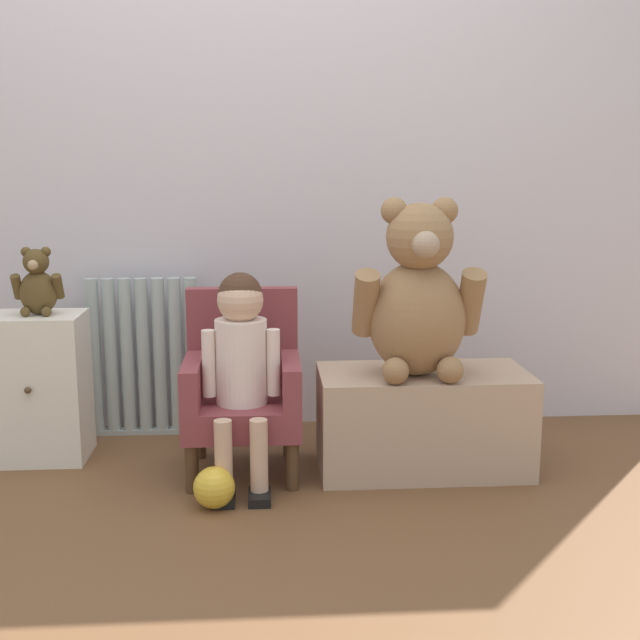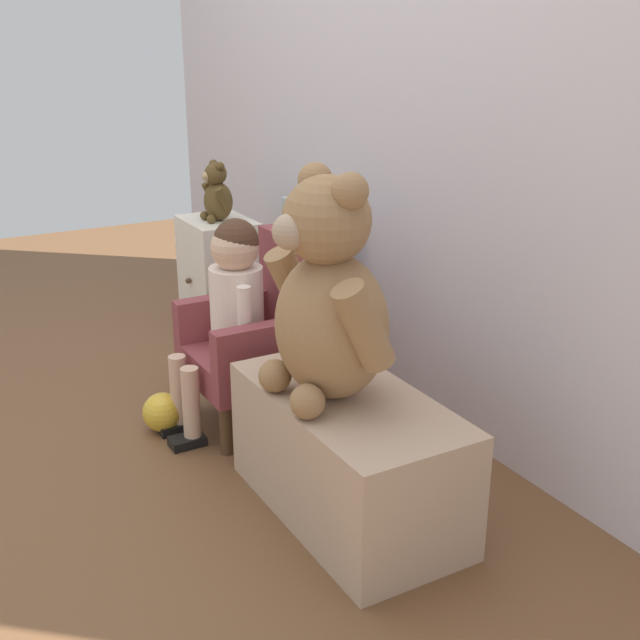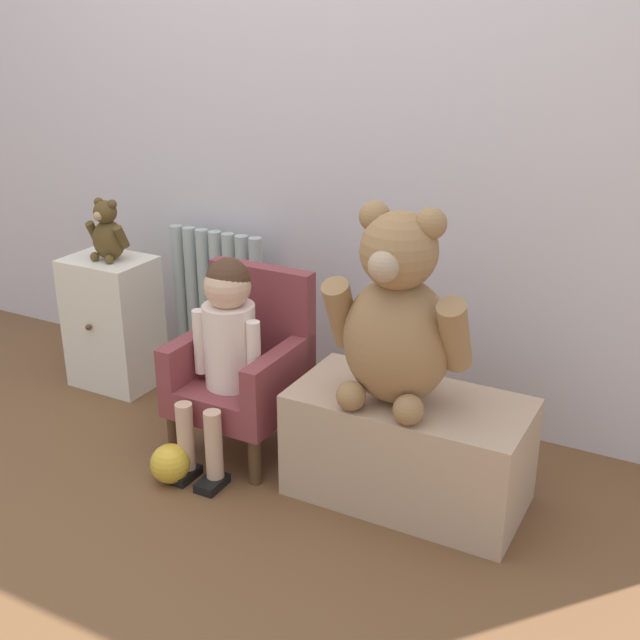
{
  "view_description": "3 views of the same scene",
  "coord_description": "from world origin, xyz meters",
  "px_view_note": "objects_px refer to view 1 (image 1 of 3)",
  "views": [
    {
      "loc": [
        0.12,
        -2.08,
        1.03
      ],
      "look_at": [
        0.31,
        0.57,
        0.52
      ],
      "focal_mm": 45.0,
      "sensor_mm": 36.0,
      "label": 1
    },
    {
      "loc": [
        2.26,
        -0.46,
        1.24
      ],
      "look_at": [
        0.37,
        0.6,
        0.45
      ],
      "focal_mm": 45.0,
      "sensor_mm": 36.0,
      "label": 2
    },
    {
      "loc": [
        1.43,
        -1.48,
        1.44
      ],
      "look_at": [
        0.33,
        0.57,
        0.52
      ],
      "focal_mm": 45.0,
      "sensor_mm": 36.0,
      "label": 3
    }
  ],
  "objects_px": {
    "toy_ball": "(214,488)",
    "small_teddy_bear": "(38,285)",
    "child_armchair": "(243,387)",
    "small_dresser": "(39,387)",
    "low_bench": "(423,420)",
    "child_figure": "(241,349)",
    "radiator": "(144,358)",
    "large_teddy_bear": "(418,299)"
  },
  "relations": [
    {
      "from": "child_armchair",
      "to": "small_teddy_bear",
      "type": "relative_size",
      "value": 2.61
    },
    {
      "from": "radiator",
      "to": "child_armchair",
      "type": "relative_size",
      "value": 1.0
    },
    {
      "from": "low_bench",
      "to": "small_teddy_bear",
      "type": "relative_size",
      "value": 3.02
    },
    {
      "from": "radiator",
      "to": "small_teddy_bear",
      "type": "bearing_deg",
      "value": -141.82
    },
    {
      "from": "radiator",
      "to": "child_armchair",
      "type": "height_order",
      "value": "same"
    },
    {
      "from": "small_teddy_bear",
      "to": "child_figure",
      "type": "bearing_deg",
      "value": -20.0
    },
    {
      "from": "small_dresser",
      "to": "small_teddy_bear",
      "type": "xyz_separation_m",
      "value": [
        0.02,
        -0.0,
        0.37
      ]
    },
    {
      "from": "small_dresser",
      "to": "child_armchair",
      "type": "relative_size",
      "value": 0.85
    },
    {
      "from": "child_figure",
      "to": "low_bench",
      "type": "xyz_separation_m",
      "value": [
        0.62,
        0.06,
        -0.27
      ]
    },
    {
      "from": "low_bench",
      "to": "large_teddy_bear",
      "type": "height_order",
      "value": "large_teddy_bear"
    },
    {
      "from": "small_dresser",
      "to": "low_bench",
      "type": "bearing_deg",
      "value": -8.35
    },
    {
      "from": "large_teddy_bear",
      "to": "low_bench",
      "type": "bearing_deg",
      "value": 50.41
    },
    {
      "from": "toy_ball",
      "to": "child_figure",
      "type": "bearing_deg",
      "value": 69.43
    },
    {
      "from": "low_bench",
      "to": "toy_ball",
      "type": "relative_size",
      "value": 5.52
    },
    {
      "from": "child_armchair",
      "to": "child_figure",
      "type": "bearing_deg",
      "value": -90.0
    },
    {
      "from": "toy_ball",
      "to": "small_dresser",
      "type": "bearing_deg",
      "value": 143.21
    },
    {
      "from": "child_figure",
      "to": "radiator",
      "type": "bearing_deg",
      "value": 127.82
    },
    {
      "from": "small_dresser",
      "to": "child_figure",
      "type": "distance_m",
      "value": 0.79
    },
    {
      "from": "radiator",
      "to": "low_bench",
      "type": "bearing_deg",
      "value": -23.63
    },
    {
      "from": "large_teddy_bear",
      "to": "small_teddy_bear",
      "type": "xyz_separation_m",
      "value": [
        -1.28,
        0.24,
        0.02
      ]
    },
    {
      "from": "child_armchair",
      "to": "low_bench",
      "type": "height_order",
      "value": "child_armchair"
    },
    {
      "from": "child_armchair",
      "to": "small_teddy_bear",
      "type": "height_order",
      "value": "small_teddy_bear"
    },
    {
      "from": "child_armchair",
      "to": "large_teddy_bear",
      "type": "distance_m",
      "value": 0.66
    },
    {
      "from": "small_dresser",
      "to": "low_bench",
      "type": "height_order",
      "value": "small_dresser"
    },
    {
      "from": "low_bench",
      "to": "toy_ball",
      "type": "bearing_deg",
      "value": -158.0
    },
    {
      "from": "toy_ball",
      "to": "low_bench",
      "type": "bearing_deg",
      "value": 22.0
    },
    {
      "from": "small_dresser",
      "to": "toy_ball",
      "type": "height_order",
      "value": "small_dresser"
    },
    {
      "from": "child_armchair",
      "to": "large_teddy_bear",
      "type": "xyz_separation_m",
      "value": [
        0.58,
        -0.08,
        0.31
      ]
    },
    {
      "from": "large_teddy_bear",
      "to": "toy_ball",
      "type": "relative_size",
      "value": 4.57
    },
    {
      "from": "low_bench",
      "to": "small_teddy_bear",
      "type": "xyz_separation_m",
      "value": [
        -1.32,
        0.19,
        0.46
      ]
    },
    {
      "from": "toy_ball",
      "to": "small_teddy_bear",
      "type": "bearing_deg",
      "value": 142.55
    },
    {
      "from": "small_dresser",
      "to": "child_figure",
      "type": "relative_size",
      "value": 0.75
    },
    {
      "from": "low_bench",
      "to": "small_teddy_bear",
      "type": "height_order",
      "value": "small_teddy_bear"
    },
    {
      "from": "child_figure",
      "to": "small_teddy_bear",
      "type": "height_order",
      "value": "small_teddy_bear"
    },
    {
      "from": "child_figure",
      "to": "toy_ball",
      "type": "height_order",
      "value": "child_figure"
    },
    {
      "from": "small_teddy_bear",
      "to": "toy_ball",
      "type": "xyz_separation_m",
      "value": [
        0.62,
        -0.48,
        -0.56
      ]
    },
    {
      "from": "child_armchair",
      "to": "small_dresser",
      "type": "bearing_deg",
      "value": 167.97
    },
    {
      "from": "radiator",
      "to": "small_dresser",
      "type": "distance_m",
      "value": 0.41
    },
    {
      "from": "child_armchair",
      "to": "low_bench",
      "type": "relative_size",
      "value": 0.87
    },
    {
      "from": "small_dresser",
      "to": "child_armchair",
      "type": "bearing_deg",
      "value": -12.03
    },
    {
      "from": "radiator",
      "to": "low_bench",
      "type": "distance_m",
      "value": 1.11
    },
    {
      "from": "small_teddy_bear",
      "to": "toy_ball",
      "type": "distance_m",
      "value": 0.96
    }
  ]
}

